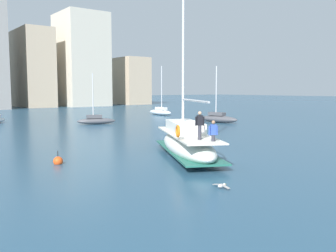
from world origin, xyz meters
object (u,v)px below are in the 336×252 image
(moored_cutter_right, at_px, (218,118))
(mooring_buoy, at_px, (58,161))
(moored_sloop_far, at_px, (160,111))
(main_sailboat, at_px, (187,142))
(moored_ketch_distant, at_px, (96,120))
(seagull, at_px, (221,186))

(moored_cutter_right, bearing_deg, mooring_buoy, -152.89)
(moored_sloop_far, height_order, mooring_buoy, moored_sloop_far)
(main_sailboat, xyz_separation_m, moored_ketch_distant, (5.11, 23.35, -0.41))
(moored_sloop_far, xyz_separation_m, seagull, (-24.43, -38.27, -0.45))
(moored_cutter_right, xyz_separation_m, moored_ketch_distant, (-13.54, 7.38, -0.08))
(seagull, height_order, mooring_buoy, mooring_buoy)
(main_sailboat, bearing_deg, seagull, -118.79)
(main_sailboat, distance_m, moored_ketch_distant, 23.90)
(main_sailboat, distance_m, moored_sloop_far, 37.75)
(moored_ketch_distant, relative_size, mooring_buoy, 7.09)
(moored_ketch_distant, bearing_deg, moored_sloop_far, 27.70)
(main_sailboat, bearing_deg, moored_cutter_right, 40.56)
(moored_cutter_right, distance_m, mooring_buoy, 29.23)
(main_sailboat, xyz_separation_m, moored_cutter_right, (18.65, 15.97, -0.34))
(moored_sloop_far, distance_m, moored_cutter_right, 15.72)
(main_sailboat, bearing_deg, moored_sloop_far, 56.69)
(moored_sloop_far, xyz_separation_m, mooring_buoy, (-28.09, -28.90, -0.43))
(moored_ketch_distant, xyz_separation_m, mooring_buoy, (-12.47, -20.70, -0.33))
(moored_ketch_distant, bearing_deg, main_sailboat, -102.36)
(main_sailboat, xyz_separation_m, moored_sloop_far, (20.73, 31.54, -0.32))
(moored_cutter_right, bearing_deg, moored_sloop_far, 82.39)
(seagull, bearing_deg, moored_sloop_far, 57.45)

